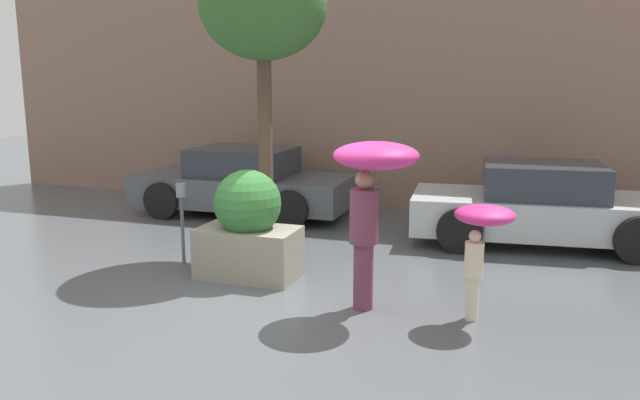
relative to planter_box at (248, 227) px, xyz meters
The scene contains 9 objects.
ground_plane 1.46m from the planter_box, 70.23° to the right, with size 40.00×40.00×0.00m, color #51565B.
building_facade 5.79m from the planter_box, 85.29° to the left, with size 18.00×0.30×6.00m.
planter_box is the anchor object (origin of this frame).
person_adult 2.17m from the planter_box, 20.23° to the right, with size 0.96×0.96×1.97m.
person_child 3.16m from the planter_box, 11.21° to the right, with size 0.65×0.65×1.31m.
parked_car_near 4.08m from the planter_box, 116.54° to the left, with size 4.26×2.05×1.32m.
parked_car_far 4.89m from the planter_box, 39.97° to the left, with size 4.24×2.30×1.32m.
street_tree 3.14m from the planter_box, 100.95° to the left, with size 1.83×1.83×4.46m.
parking_meter 1.22m from the planter_box, 166.93° to the left, with size 0.14×0.14×1.19m.
Camera 1 is at (3.11, -6.18, 2.65)m, focal length 35.00 mm.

